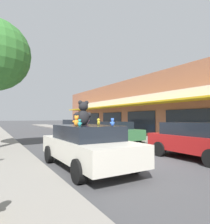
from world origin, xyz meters
TOP-DOWN VIEW (x-y plane):
  - ground_plane at (0.00, 0.00)m, footprint 260.00×260.00m
  - sidewalk_far at (5.36, 0.00)m, footprint 3.43×90.00m
  - storefront_row at (13.31, 7.90)m, footprint 14.20×36.14m
  - plush_art_car at (-2.32, -0.32)m, footprint 2.14×4.69m
  - teddy_bear_giant at (-2.40, -0.16)m, footprint 0.66×0.41m
  - teddy_bear_yellow at (-1.94, -0.48)m, footprint 0.14×0.19m
  - teddy_bear_pink at (-2.06, 0.35)m, footprint 0.28×0.24m
  - teddy_bear_blue at (-1.97, -1.47)m, footprint 0.20×0.13m
  - teddy_bear_orange at (-2.92, -0.81)m, footprint 0.25×0.15m
  - teddy_bear_teal at (-2.90, -1.01)m, footprint 0.14×0.16m
  - parked_car_far_left at (2.39, -1.33)m, footprint 2.08×4.03m
  - parked_car_far_center at (2.39, 5.15)m, footprint 2.04×4.45m
  - parked_car_far_right at (2.39, 12.83)m, footprint 2.16×4.48m

SIDE VIEW (x-z plane):
  - ground_plane at x=0.00m, z-range 0.00..0.00m
  - sidewalk_far at x=5.36m, z-range 0.00..0.15m
  - parked_car_far_center at x=2.39m, z-range 0.04..1.55m
  - plush_art_car at x=-2.32m, z-range 0.05..1.55m
  - parked_car_far_left at x=2.39m, z-range 0.07..1.63m
  - parked_car_far_right at x=2.39m, z-range 0.06..1.64m
  - teddy_bear_teal at x=-2.90m, z-range 1.50..1.72m
  - teddy_bear_yellow at x=-1.94m, z-range 1.49..1.75m
  - teddy_bear_blue at x=-1.97m, z-range 1.49..1.75m
  - teddy_bear_orange at x=-2.92m, z-range 1.49..1.84m
  - teddy_bear_pink at x=-2.06m, z-range 1.49..1.88m
  - teddy_bear_giant at x=-2.40m, z-range 1.48..2.38m
  - storefront_row at x=13.31m, z-range 0.00..5.77m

